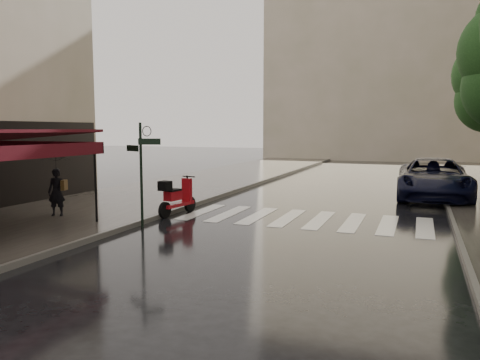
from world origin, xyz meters
The scene contains 10 objects.
ground centered at (0.00, 0.00, 0.00)m, with size 120.00×120.00×0.00m, color black.
sidewalk_near centered at (-4.50, 12.00, 0.06)m, with size 6.00×60.00×0.12m, color #38332D.
curb_near centered at (-1.45, 12.00, 0.07)m, with size 0.12×60.00×0.16m, color #595651.
curb_far centered at (7.45, 12.00, 0.07)m, with size 0.12×60.00×0.16m, color #595651.
crosswalk centered at (2.98, 6.00, 0.01)m, with size 7.85×3.20×0.01m.
signpost centered at (-1.19, 3.00, 1.83)m, with size 1.17×0.29×3.10m.
backdrop_building centered at (3.00, 38.00, 10.00)m, with size 22.00×6.00×20.00m, color tan.
pedestrian_with_umbrella centered at (-4.46, 3.10, 1.71)m, with size 1.15×1.17×2.38m.
scooter centered at (-1.21, 5.13, 0.59)m, with size 0.66×1.93×1.28m.
parked_car centered at (7.00, 12.39, 0.85)m, with size 2.82×6.11×1.70m, color black.
Camera 1 is at (6.43, -8.71, 2.91)m, focal length 35.00 mm.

